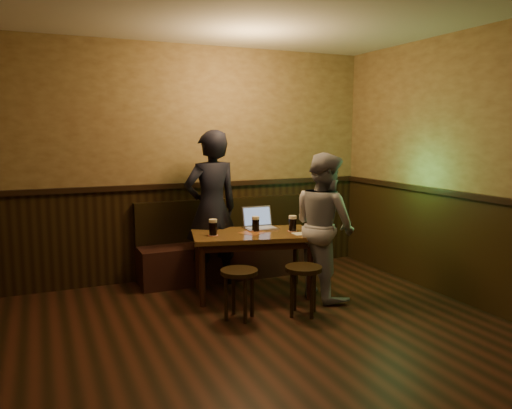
{
  "coord_description": "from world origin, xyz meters",
  "views": [
    {
      "loc": [
        -1.55,
        -2.88,
        1.77
      ],
      "look_at": [
        0.55,
        1.89,
        1.01
      ],
      "focal_mm": 35.0,
      "sensor_mm": 36.0,
      "label": 1
    }
  ],
  "objects": [
    {
      "name": "room",
      "position": [
        0.0,
        0.22,
        1.2
      ],
      "size": [
        5.04,
        6.04,
        2.84
      ],
      "color": "black",
      "rests_on": "ground"
    },
    {
      "name": "bench",
      "position": [
        0.55,
        2.75,
        0.31
      ],
      "size": [
        2.2,
        0.5,
        0.95
      ],
      "color": "black",
      "rests_on": "ground"
    },
    {
      "name": "pub_table",
      "position": [
        0.55,
        1.99,
        0.6
      ],
      "size": [
        1.42,
        1.01,
        0.69
      ],
      "rotation": [
        0.0,
        0.0,
        -0.23
      ],
      "color": "#533117",
      "rests_on": "ground"
    },
    {
      "name": "stool_left",
      "position": [
        0.14,
        1.37,
        0.38
      ],
      "size": [
        0.37,
        0.37,
        0.48
      ],
      "rotation": [
        0.0,
        0.0,
        0.04
      ],
      "color": "black",
      "rests_on": "ground"
    },
    {
      "name": "stool_right",
      "position": [
        0.75,
        1.21,
        0.39
      ],
      "size": [
        0.41,
        0.41,
        0.49
      ],
      "rotation": [
        0.0,
        0.0,
        0.15
      ],
      "color": "black",
      "rests_on": "ground"
    },
    {
      "name": "pint_left",
      "position": [
        0.11,
        2.02,
        0.78
      ],
      "size": [
        0.11,
        0.11,
        0.18
      ],
      "color": "#A02613",
      "rests_on": "pub_table"
    },
    {
      "name": "pint_mid",
      "position": [
        0.61,
        2.03,
        0.77
      ],
      "size": [
        0.11,
        0.11,
        0.17
      ],
      "color": "#A02613",
      "rests_on": "pub_table"
    },
    {
      "name": "pint_right",
      "position": [
        0.99,
        1.88,
        0.78
      ],
      "size": [
        0.11,
        0.11,
        0.18
      ],
      "color": "#A02613",
      "rests_on": "pub_table"
    },
    {
      "name": "laptop",
      "position": [
        0.71,
        2.18,
        0.75
      ],
      "size": [
        0.35,
        0.29,
        0.24
      ],
      "rotation": [
        0.0,
        0.0,
        -0.04
      ],
      "color": "silver",
      "rests_on": "pub_table"
    },
    {
      "name": "menu",
      "position": [
        1.03,
        1.72,
        0.69
      ],
      "size": [
        0.23,
        0.16,
        0.0
      ],
      "primitive_type": "cube",
      "rotation": [
        0.0,
        0.0,
        -0.06
      ],
      "color": "silver",
      "rests_on": "pub_table"
    },
    {
      "name": "person_suit",
      "position": [
        0.25,
        2.48,
        0.9
      ],
      "size": [
        0.7,
        0.51,
        1.8
      ],
      "primitive_type": "imported",
      "rotation": [
        0.0,
        0.0,
        3.27
      ],
      "color": "black",
      "rests_on": "ground"
    },
    {
      "name": "person_grey",
      "position": [
        1.22,
        1.61,
        0.78
      ],
      "size": [
        0.66,
        0.81,
        1.56
      ],
      "primitive_type": "imported",
      "rotation": [
        0.0,
        0.0,
        1.66
      ],
      "color": "#99999F",
      "rests_on": "ground"
    }
  ]
}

